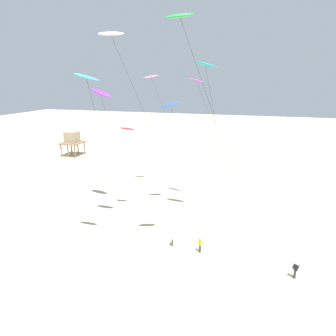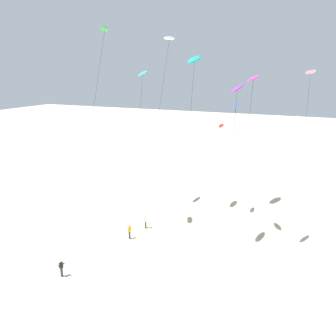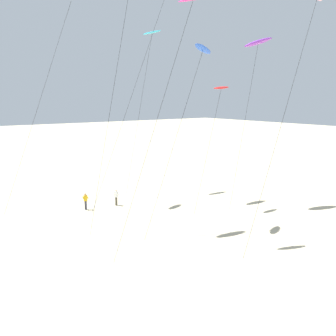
% 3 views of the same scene
% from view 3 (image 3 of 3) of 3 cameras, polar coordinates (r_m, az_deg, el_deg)
% --- Properties ---
extents(ground_plane, '(260.00, 260.00, 0.00)m').
position_cam_3_polar(ground_plane, '(32.82, -16.16, -9.79)').
color(ground_plane, beige).
extents(kite_purple, '(1.71, 5.33, 17.06)m').
position_cam_3_polar(kite_purple, '(41.48, 12.89, 17.22)').
color(kite_purple, purple).
rests_on(kite_purple, ground).
extents(kite_blue, '(1.43, 7.39, 15.34)m').
position_cam_3_polar(kite_blue, '(33.59, 4.98, 16.46)').
color(kite_blue, blue).
rests_on(kite_blue, ground).
extents(kite_red, '(0.74, 4.46, 12.08)m').
position_cam_3_polar(kite_red, '(38.89, 7.64, 11.19)').
color(kite_red, red).
rests_on(kite_red, ground).
extents(kite_cyan, '(0.75, 5.21, 18.63)m').
position_cam_3_polar(kite_cyan, '(47.03, -2.37, 18.64)').
color(kite_cyan, '#33BFE0').
rests_on(kite_cyan, ground).
extents(kite_magenta, '(1.16, 8.37, 18.20)m').
position_cam_3_polar(kite_magenta, '(30.34, 3.38, 22.37)').
color(kite_magenta, '#D8339E').
rests_on(kite_magenta, ground).
extents(kite_flyer_nearest, '(0.66, 0.65, 1.67)m').
position_cam_3_polar(kite_flyer_nearest, '(40.91, -7.49, -4.17)').
color(kite_flyer_nearest, '#4C4738').
rests_on(kite_flyer_nearest, ground).
extents(kite_flyer_furthest, '(0.71, 0.71, 1.67)m').
position_cam_3_polar(kite_flyer_furthest, '(39.89, -11.82, -4.68)').
color(kite_flyer_furthest, '#33333D').
rests_on(kite_flyer_furthest, ground).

